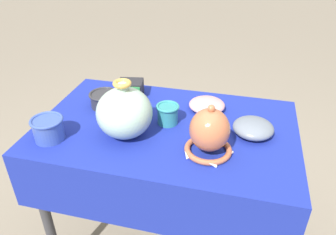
% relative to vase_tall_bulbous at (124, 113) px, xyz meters
% --- Properties ---
extents(display_table, '(1.08, 0.69, 0.79)m').
position_rel_vase_tall_bulbous_xyz_m(display_table, '(0.14, 0.09, -0.20)').
color(display_table, '#38383D').
rests_on(display_table, ground_plane).
extents(vase_tall_bulbous, '(0.22, 0.22, 0.24)m').
position_rel_vase_tall_bulbous_xyz_m(vase_tall_bulbous, '(0.00, 0.00, 0.00)').
color(vase_tall_bulbous, '#A8CCB7').
rests_on(vase_tall_bulbous, display_table).
extents(vase_dome_bell, '(0.18, 0.19, 0.20)m').
position_rel_vase_tall_bulbous_xyz_m(vase_dome_bell, '(0.34, -0.03, -0.02)').
color(vase_dome_bell, '#BC6642').
rests_on(vase_dome_bell, display_table).
extents(mosaic_tile_box, '(0.13, 0.12, 0.08)m').
position_rel_vase_tall_bulbous_xyz_m(mosaic_tile_box, '(-0.09, 0.32, -0.06)').
color(mosaic_tile_box, '#232328').
rests_on(mosaic_tile_box, display_table).
extents(bowl_shallow_slate, '(0.16, 0.16, 0.06)m').
position_rel_vase_tall_bulbous_xyz_m(bowl_shallow_slate, '(0.49, 0.12, -0.07)').
color(bowl_shallow_slate, slate).
rests_on(bowl_shallow_slate, display_table).
extents(cup_wide_teal, '(0.10, 0.10, 0.09)m').
position_rel_vase_tall_bulbous_xyz_m(cup_wide_teal, '(0.14, 0.13, -0.06)').
color(cup_wide_teal, teal).
rests_on(cup_wide_teal, display_table).
extents(cup_wide_cobalt, '(0.13, 0.13, 0.09)m').
position_rel_vase_tall_bulbous_xyz_m(cup_wide_cobalt, '(-0.28, -0.10, -0.05)').
color(cup_wide_cobalt, '#3851A8').
rests_on(cup_wide_cobalt, display_table).
extents(bowl_shallow_rose, '(0.16, 0.16, 0.05)m').
position_rel_vase_tall_bulbous_xyz_m(bowl_shallow_rose, '(0.29, 0.28, -0.08)').
color(bowl_shallow_rose, '#D19399').
rests_on(bowl_shallow_rose, display_table).
extents(cup_wide_charcoal, '(0.14, 0.14, 0.07)m').
position_rel_vase_tall_bulbous_xyz_m(cup_wide_charcoal, '(-0.18, 0.19, -0.07)').
color(cup_wide_charcoal, '#2D2D33').
rests_on(cup_wide_charcoal, display_table).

